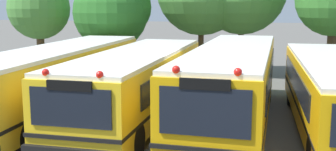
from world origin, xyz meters
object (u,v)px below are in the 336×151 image
tree_1 (114,11)px  school_bus_0 (60,77)px  school_bus_2 (233,82)px  tree_0 (39,9)px  school_bus_1 (138,82)px

tree_1 → school_bus_0: bearing=-84.4°
school_bus_2 → tree_0: tree_0 is taller
tree_0 → tree_1: (4.55, 0.10, -0.10)m
school_bus_0 → school_bus_1: 3.10m
school_bus_2 → school_bus_1: bearing=2.7°
school_bus_2 → school_bus_0: bearing=0.6°
tree_0 → tree_1: 4.55m
school_bus_2 → tree_1: size_ratio=2.04×
school_bus_2 → tree_1: 11.14m
school_bus_0 → tree_0: bearing=-56.8°
tree_0 → school_bus_0: bearing=-56.3°
school_bus_1 → tree_0: 12.00m
tree_0 → school_bus_1: bearing=-44.1°
school_bus_2 → tree_1: bearing=-47.2°
school_bus_2 → tree_1: tree_1 is taller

